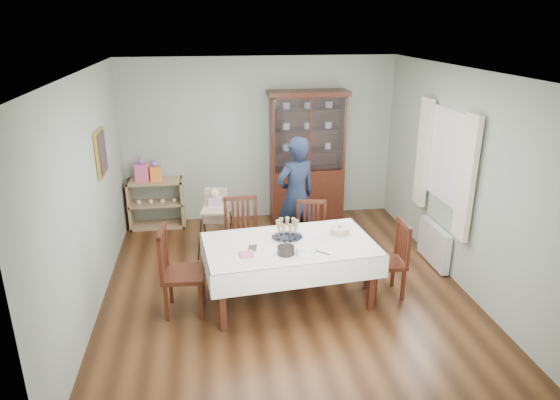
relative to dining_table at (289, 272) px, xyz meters
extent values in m
plane|color=#593319|center=(-0.01, 0.34, -0.38)|extent=(5.00, 5.00, 0.00)
plane|color=#9EAA99|center=(-0.01, 2.84, 0.97)|extent=(4.50, 0.00, 4.50)
plane|color=#9EAA99|center=(-2.26, 0.34, 0.97)|extent=(0.00, 5.00, 5.00)
plane|color=#9EAA99|center=(2.24, 0.34, 0.97)|extent=(0.00, 5.00, 5.00)
plane|color=white|center=(-0.01, 0.34, 2.32)|extent=(5.00, 5.00, 0.00)
cube|color=#451B11|center=(0.00, 0.00, 0.34)|extent=(1.99, 1.22, 0.06)
cube|color=white|center=(0.00, 0.00, 0.37)|extent=(2.10, 1.32, 0.01)
cube|color=#451B11|center=(0.74, 2.60, 0.07)|extent=(1.20, 0.45, 0.90)
cube|color=white|center=(0.74, 2.41, 1.12)|extent=(1.12, 0.01, 1.16)
cube|color=#451B11|center=(0.74, 2.60, 1.76)|extent=(1.30, 0.48, 0.07)
cube|color=tan|center=(-1.76, 2.62, -0.36)|extent=(0.90, 0.38, 0.04)
cube|color=tan|center=(-1.76, 2.62, 0.02)|extent=(0.90, 0.38, 0.03)
cube|color=tan|center=(-1.76, 2.62, 0.40)|extent=(0.90, 0.38, 0.04)
cube|color=tan|center=(-2.18, 2.62, 0.02)|extent=(0.04, 0.38, 0.80)
cube|color=tan|center=(-1.34, 2.62, 0.02)|extent=(0.04, 0.38, 0.80)
cube|color=gold|center=(-2.23, 1.14, 1.27)|extent=(0.04, 0.48, 0.58)
cube|color=white|center=(2.21, 0.64, 1.17)|extent=(0.04, 1.02, 1.22)
cube|color=silver|center=(2.15, 0.02, 1.07)|extent=(0.07, 0.30, 1.55)
cube|color=silver|center=(2.15, 1.26, 1.07)|extent=(0.07, 0.30, 1.55)
cube|color=white|center=(2.15, 0.64, -0.08)|extent=(0.10, 0.80, 0.55)
cube|color=#451B11|center=(-0.50, 0.73, 0.09)|extent=(0.48, 0.48, 0.05)
cube|color=#451B11|center=(-0.50, 0.94, 0.38)|extent=(0.45, 0.06, 0.55)
cube|color=#451B11|center=(0.43, 0.73, 0.05)|extent=(0.49, 0.49, 0.05)
cube|color=#451B11|center=(0.46, 0.92, 0.31)|extent=(0.40, 0.11, 0.50)
cube|color=#451B11|center=(-1.24, -0.06, 0.10)|extent=(0.51, 0.51, 0.05)
cube|color=#451B11|center=(-1.46, -0.04, 0.39)|extent=(0.08, 0.45, 0.56)
cube|color=#451B11|center=(1.19, -0.04, 0.05)|extent=(0.43, 0.43, 0.05)
cube|color=#451B11|center=(1.38, -0.05, 0.32)|extent=(0.04, 0.41, 0.51)
imported|color=black|center=(0.32, 1.33, 0.48)|extent=(0.74, 0.63, 1.73)
cube|color=tan|center=(-0.82, 1.45, 0.25)|extent=(0.37, 0.34, 0.23)
cube|color=tan|center=(-0.82, 1.45, 0.44)|extent=(0.33, 0.11, 0.27)
cube|color=tan|center=(-0.82, 1.45, 0.33)|extent=(0.37, 0.21, 0.03)
cube|color=#CAA8CC|center=(-0.82, 1.45, 0.40)|extent=(0.19, 0.16, 0.17)
sphere|color=beige|center=(-0.82, 1.45, 0.54)|extent=(0.14, 0.14, 0.14)
cylinder|color=silver|center=(-0.01, 0.15, 0.38)|extent=(0.37, 0.37, 0.01)
torus|color=silver|center=(-0.01, 0.15, 0.39)|extent=(0.38, 0.38, 0.01)
cylinder|color=white|center=(0.64, 0.15, 0.38)|extent=(0.26, 0.26, 0.01)
cylinder|color=brown|center=(0.64, 0.15, 0.43)|extent=(0.23, 0.23, 0.08)
cylinder|color=silver|center=(0.64, 0.15, 0.47)|extent=(0.23, 0.23, 0.01)
cylinder|color=#F24C4C|center=(0.64, 0.15, 0.51)|extent=(0.01, 0.01, 0.06)
sphere|color=yellow|center=(0.64, 0.15, 0.55)|extent=(0.02, 0.02, 0.02)
cylinder|color=black|center=(-0.09, -0.27, 0.42)|extent=(0.24, 0.24, 0.09)
cylinder|color=white|center=(0.13, -0.32, 0.42)|extent=(0.28, 0.28, 0.10)
cube|color=#F15895|center=(-0.53, -0.24, 0.39)|extent=(0.17, 0.17, 0.02)
cube|color=silver|center=(0.28, -0.28, 0.38)|extent=(0.22, 0.22, 0.01)
cube|color=#F15895|center=(-1.94, 2.60, 0.56)|extent=(0.22, 0.15, 0.28)
sphere|color=#E533B2|center=(-1.94, 2.60, 0.75)|extent=(0.11, 0.11, 0.11)
cube|color=orange|center=(-1.74, 2.60, 0.53)|extent=(0.20, 0.16, 0.23)
sphere|color=#E533B2|center=(-1.74, 2.60, 0.69)|extent=(0.11, 0.11, 0.11)
camera|label=1|loc=(-0.92, -5.26, 2.85)|focal=32.00mm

